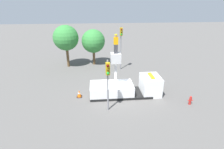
# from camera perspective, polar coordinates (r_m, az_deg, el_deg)

# --- Properties ---
(ground_plane) EXTENTS (120.00, 120.00, 0.00)m
(ground_plane) POSITION_cam_1_polar(r_m,az_deg,el_deg) (18.00, 2.77, -6.55)
(ground_plane) COLOR #565451
(bucket_truck) EXTENTS (7.03, 2.39, 4.38)m
(bucket_truck) POSITION_cam_1_polar(r_m,az_deg,el_deg) (17.71, 4.62, -4.29)
(bucket_truck) COLOR black
(bucket_truck) RESTS_ON ground
(worker) EXTENTS (0.40, 0.26, 1.75)m
(worker) POSITION_cam_1_polar(r_m,az_deg,el_deg) (16.00, 1.27, 9.95)
(worker) COLOR #38383D
(worker) RESTS_ON bucket_truck
(traffic_light_pole) EXTENTS (0.34, 0.57, 4.61)m
(traffic_light_pole) POSITION_cam_1_polar(r_m,az_deg,el_deg) (13.97, -1.38, -0.64)
(traffic_light_pole) COLOR gray
(traffic_light_pole) RESTS_ON ground
(traffic_light_across) EXTENTS (0.34, 0.57, 5.85)m
(traffic_light_across) POSITION_cam_1_polar(r_m,az_deg,el_deg) (23.16, 2.95, 11.19)
(traffic_light_across) COLOR gray
(traffic_light_across) RESTS_ON ground
(fire_hydrant) EXTENTS (0.46, 0.22, 0.86)m
(fire_hydrant) POSITION_cam_1_polar(r_m,az_deg,el_deg) (17.74, 24.19, -7.70)
(fire_hydrant) COLOR #B2231E
(fire_hydrant) RESTS_ON ground
(traffic_cone_rear) EXTENTS (0.52, 0.52, 0.74)m
(traffic_cone_rear) POSITION_cam_1_polar(r_m,az_deg,el_deg) (17.72, -10.66, -6.17)
(traffic_cone_rear) COLOR black
(traffic_cone_rear) RESTS_ON ground
(tree_left_bg) EXTENTS (3.46, 3.46, 5.88)m
(tree_left_bg) POSITION_cam_1_polar(r_m,az_deg,el_deg) (25.18, -14.84, 11.43)
(tree_left_bg) COLOR brown
(tree_left_bg) RESTS_ON ground
(tree_right_bg) EXTENTS (3.33, 3.33, 5.17)m
(tree_right_bg) POSITION_cam_1_polar(r_m,az_deg,el_deg) (25.55, -6.12, 10.75)
(tree_right_bg) COLOR brown
(tree_right_bg) RESTS_ON ground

